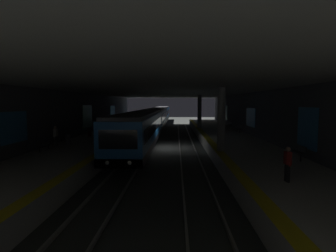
% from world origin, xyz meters
% --- Properties ---
extents(ground_plane, '(120.00, 120.00, 0.00)m').
position_xyz_m(ground_plane, '(0.00, 0.00, 0.00)').
color(ground_plane, '#383A38').
extents(track_left, '(60.00, 1.53, 0.16)m').
position_xyz_m(track_left, '(0.00, -2.20, 0.08)').
color(track_left, gray).
rests_on(track_left, ground).
extents(track_right, '(60.00, 1.53, 0.16)m').
position_xyz_m(track_right, '(0.00, 2.20, 0.08)').
color(track_right, gray).
rests_on(track_right, ground).
extents(platform_left, '(60.00, 5.30, 1.06)m').
position_xyz_m(platform_left, '(0.00, -6.55, 0.53)').
color(platform_left, beige).
rests_on(platform_left, ground).
extents(platform_right, '(60.00, 5.30, 1.06)m').
position_xyz_m(platform_right, '(0.00, 6.55, 0.53)').
color(platform_right, beige).
rests_on(platform_right, ground).
extents(wall_left, '(60.00, 0.56, 5.60)m').
position_xyz_m(wall_left, '(0.02, -9.45, 2.80)').
color(wall_left, '#56565B').
rests_on(wall_left, ground).
extents(wall_right, '(60.00, 0.56, 5.60)m').
position_xyz_m(wall_right, '(0.03, 9.45, 2.80)').
color(wall_right, '#56565B').
rests_on(wall_right, ground).
extents(ceiling_slab, '(60.00, 19.40, 0.40)m').
position_xyz_m(ceiling_slab, '(0.00, 0.00, 5.80)').
color(ceiling_slab, '#ADAAA3').
rests_on(ceiling_slab, wall_left).
extents(pillar_near, '(0.56, 0.56, 4.55)m').
position_xyz_m(pillar_near, '(-7.24, -4.35, 3.33)').
color(pillar_near, gray).
rests_on(pillar_near, platform_left).
extents(pillar_far, '(0.56, 0.56, 4.55)m').
position_xyz_m(pillar_far, '(10.84, -4.35, 3.33)').
color(pillar_far, gray).
rests_on(pillar_far, platform_left).
extents(metro_train, '(58.83, 2.83, 3.49)m').
position_xyz_m(metro_train, '(17.97, 2.20, 2.03)').
color(metro_train, '#19569E').
rests_on(metro_train, track_right).
extents(bench_left_near, '(1.70, 0.47, 0.86)m').
position_xyz_m(bench_left_near, '(-10.04, -8.53, 1.57)').
color(bench_left_near, '#262628').
rests_on(bench_left_near, platform_left).
extents(bench_left_mid, '(1.70, 0.47, 0.86)m').
position_xyz_m(bench_left_mid, '(5.20, -8.53, 1.57)').
color(bench_left_mid, '#262628').
rests_on(bench_left_mid, platform_left).
extents(bench_left_far, '(1.70, 0.47, 0.86)m').
position_xyz_m(bench_left_far, '(10.90, -8.53, 1.57)').
color(bench_left_far, '#262628').
rests_on(bench_left_far, platform_left).
extents(bench_right_mid, '(1.70, 0.47, 0.86)m').
position_xyz_m(bench_right_mid, '(-7.54, 8.53, 1.57)').
color(bench_right_mid, '#262628').
rests_on(bench_right_mid, platform_right).
extents(person_waiting_near, '(0.60, 0.23, 1.67)m').
position_xyz_m(person_waiting_near, '(-5.97, 8.31, 1.95)').
color(person_waiting_near, '#2A2A2A').
rests_on(person_waiting_near, platform_right).
extents(person_walking_mid, '(0.60, 0.22, 1.54)m').
position_xyz_m(person_walking_mid, '(-14.87, -5.97, 1.88)').
color(person_walking_mid, '#292929').
rests_on(person_walking_mid, platform_left).
extents(suitcase_rolling, '(0.41, 0.22, 0.90)m').
position_xyz_m(suitcase_rolling, '(0.73, 7.82, 1.35)').
color(suitcase_rolling, maroon).
rests_on(suitcase_rolling, platform_right).
extents(backpack_on_floor, '(0.30, 0.20, 0.40)m').
position_xyz_m(backpack_on_floor, '(-0.98, 5.55, 1.25)').
color(backpack_on_floor, '#1E512D').
rests_on(backpack_on_floor, platform_right).
extents(trash_bin, '(0.44, 0.44, 0.85)m').
position_xyz_m(trash_bin, '(-4.81, 7.80, 1.48)').
color(trash_bin, '#595B5E').
rests_on(trash_bin, platform_right).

